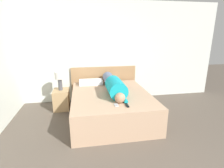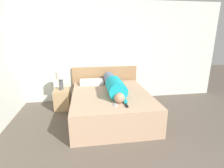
{
  "view_description": "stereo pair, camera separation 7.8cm",
  "coord_description": "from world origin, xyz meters",
  "px_view_note": "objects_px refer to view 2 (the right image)",
  "views": [
    {
      "loc": [
        -0.83,
        -1.16,
        1.77
      ],
      "look_at": [
        -0.23,
        2.17,
        0.8
      ],
      "focal_mm": 28.0,
      "sensor_mm": 36.0,
      "label": 1
    },
    {
      "loc": [
        -0.75,
        -1.18,
        1.77
      ],
      "look_at": [
        -0.23,
        2.17,
        0.8
      ],
      "focal_mm": 28.0,
      "sensor_mm": 36.0,
      "label": 2
    }
  ],
  "objects_px": {
    "person_lying": "(114,85)",
    "pillow_near_headboard": "(92,82)",
    "tv_remote": "(126,105)",
    "cell_phone": "(116,105)",
    "bed": "(111,105)",
    "nightstand": "(62,99)",
    "table_lamp": "(61,77)"
  },
  "relations": [
    {
      "from": "bed",
      "to": "nightstand",
      "type": "bearing_deg",
      "value": 149.93
    },
    {
      "from": "pillow_near_headboard",
      "to": "tv_remote",
      "type": "relative_size",
      "value": 3.85
    },
    {
      "from": "nightstand",
      "to": "pillow_near_headboard",
      "type": "relative_size",
      "value": 0.83
    },
    {
      "from": "pillow_near_headboard",
      "to": "cell_phone",
      "type": "xyz_separation_m",
      "value": [
        0.36,
        -1.44,
        -0.05
      ]
    },
    {
      "from": "nightstand",
      "to": "pillow_near_headboard",
      "type": "height_order",
      "value": "pillow_near_headboard"
    },
    {
      "from": "table_lamp",
      "to": "cell_phone",
      "type": "bearing_deg",
      "value": -49.91
    },
    {
      "from": "table_lamp",
      "to": "tv_remote",
      "type": "bearing_deg",
      "value": -46.84
    },
    {
      "from": "person_lying",
      "to": "cell_phone",
      "type": "xyz_separation_m",
      "value": [
        -0.09,
        -0.74,
        -0.15
      ]
    },
    {
      "from": "bed",
      "to": "pillow_near_headboard",
      "type": "relative_size",
      "value": 3.47
    },
    {
      "from": "bed",
      "to": "tv_remote",
      "type": "distance_m",
      "value": 0.79
    },
    {
      "from": "person_lying",
      "to": "pillow_near_headboard",
      "type": "distance_m",
      "value": 0.83
    },
    {
      "from": "tv_remote",
      "to": "cell_phone",
      "type": "distance_m",
      "value": 0.19
    },
    {
      "from": "bed",
      "to": "tv_remote",
      "type": "height_order",
      "value": "tv_remote"
    },
    {
      "from": "pillow_near_headboard",
      "to": "tv_remote",
      "type": "xyz_separation_m",
      "value": [
        0.54,
        -1.5,
        -0.04
      ]
    },
    {
      "from": "nightstand",
      "to": "tv_remote",
      "type": "height_order",
      "value": "tv_remote"
    },
    {
      "from": "bed",
      "to": "nightstand",
      "type": "xyz_separation_m",
      "value": [
        -1.11,
        0.64,
        -0.03
      ]
    },
    {
      "from": "nightstand",
      "to": "person_lying",
      "type": "distance_m",
      "value": 1.39
    },
    {
      "from": "person_lying",
      "to": "pillow_near_headboard",
      "type": "xyz_separation_m",
      "value": [
        -0.45,
        0.69,
        -0.1
      ]
    },
    {
      "from": "nightstand",
      "to": "cell_phone",
      "type": "relative_size",
      "value": 3.69
    },
    {
      "from": "bed",
      "to": "pillow_near_headboard",
      "type": "height_order",
      "value": "pillow_near_headboard"
    },
    {
      "from": "nightstand",
      "to": "person_lying",
      "type": "xyz_separation_m",
      "value": [
        1.18,
        -0.56,
        0.46
      ]
    },
    {
      "from": "nightstand",
      "to": "cell_phone",
      "type": "xyz_separation_m",
      "value": [
        1.1,
        -1.3,
        0.31
      ]
    },
    {
      "from": "person_lying",
      "to": "pillow_near_headboard",
      "type": "relative_size",
      "value": 2.78
    },
    {
      "from": "pillow_near_headboard",
      "to": "tv_remote",
      "type": "height_order",
      "value": "pillow_near_headboard"
    },
    {
      "from": "tv_remote",
      "to": "cell_phone",
      "type": "xyz_separation_m",
      "value": [
        -0.18,
        0.06,
        -0.01
      ]
    },
    {
      "from": "bed",
      "to": "cell_phone",
      "type": "distance_m",
      "value": 0.72
    },
    {
      "from": "person_lying",
      "to": "tv_remote",
      "type": "height_order",
      "value": "person_lying"
    },
    {
      "from": "table_lamp",
      "to": "pillow_near_headboard",
      "type": "height_order",
      "value": "table_lamp"
    },
    {
      "from": "tv_remote",
      "to": "cell_phone",
      "type": "relative_size",
      "value": 1.15
    },
    {
      "from": "nightstand",
      "to": "person_lying",
      "type": "bearing_deg",
      "value": -25.17
    },
    {
      "from": "pillow_near_headboard",
      "to": "cell_phone",
      "type": "bearing_deg",
      "value": -75.82
    },
    {
      "from": "pillow_near_headboard",
      "to": "person_lying",
      "type": "bearing_deg",
      "value": -56.92
    }
  ]
}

